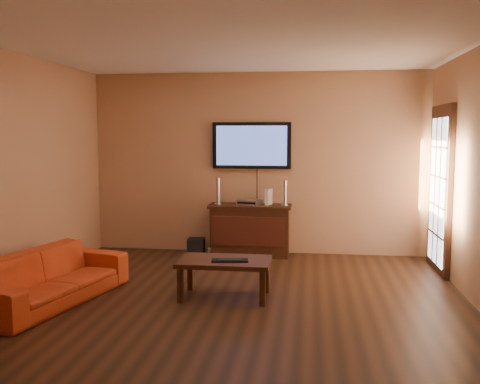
% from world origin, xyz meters
% --- Properties ---
extents(ground_plane, '(5.00, 5.00, 0.00)m').
position_xyz_m(ground_plane, '(0.00, 0.00, 0.00)').
color(ground_plane, black).
rests_on(ground_plane, ground).
extents(room_walls, '(5.00, 5.00, 5.00)m').
position_xyz_m(room_walls, '(0.00, 0.62, 1.69)').
color(room_walls, tan).
rests_on(room_walls, ground).
extents(french_door, '(0.07, 1.02, 2.22)m').
position_xyz_m(french_door, '(2.46, 1.70, 1.05)').
color(french_door, black).
rests_on(french_door, ground).
extents(media_console, '(1.21, 0.46, 0.75)m').
position_xyz_m(media_console, '(-0.09, 2.26, 0.38)').
color(media_console, black).
rests_on(media_console, ground).
extents(television, '(1.17, 0.08, 0.69)m').
position_xyz_m(television, '(-0.09, 2.45, 1.62)').
color(television, black).
rests_on(television, ground).
extents(coffee_table, '(1.00, 0.60, 0.43)m').
position_xyz_m(coffee_table, '(-0.13, 0.17, 0.37)').
color(coffee_table, black).
rests_on(coffee_table, ground).
extents(sofa, '(0.95, 1.96, 0.74)m').
position_xyz_m(sofa, '(-1.94, -0.24, 0.37)').
color(sofa, '#BB3814').
rests_on(sofa, ground).
extents(speaker_left, '(0.11, 0.11, 0.39)m').
position_xyz_m(speaker_left, '(-0.56, 2.23, 0.93)').
color(speaker_left, silver).
rests_on(speaker_left, media_console).
extents(speaker_right, '(0.10, 0.10, 0.37)m').
position_xyz_m(speaker_right, '(0.42, 2.23, 0.92)').
color(speaker_right, silver).
rests_on(speaker_right, media_console).
extents(av_receiver, '(0.39, 0.32, 0.08)m').
position_xyz_m(av_receiver, '(-0.10, 2.28, 0.79)').
color(av_receiver, silver).
rests_on(av_receiver, media_console).
extents(game_console, '(0.10, 0.18, 0.24)m').
position_xyz_m(game_console, '(0.18, 2.29, 0.87)').
color(game_console, white).
rests_on(game_console, media_console).
extents(subwoofer, '(0.25, 0.25, 0.24)m').
position_xyz_m(subwoofer, '(-0.89, 2.23, 0.12)').
color(subwoofer, black).
rests_on(subwoofer, ground).
extents(bottle, '(0.06, 0.06, 0.18)m').
position_xyz_m(bottle, '(-0.64, 1.89, 0.08)').
color(bottle, white).
rests_on(bottle, ground).
extents(keyboard, '(0.41, 0.20, 0.02)m').
position_xyz_m(keyboard, '(-0.06, 0.10, 0.44)').
color(keyboard, black).
rests_on(keyboard, coffee_table).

